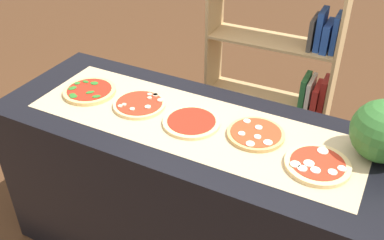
{
  "coord_description": "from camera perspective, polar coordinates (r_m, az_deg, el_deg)",
  "views": [
    {
      "loc": [
        0.81,
        -1.55,
        2.14
      ],
      "look_at": [
        0.0,
        0.0,
        0.95
      ],
      "focal_mm": 41.26,
      "sensor_mm": 36.0,
      "label": 1
    }
  ],
  "objects": [
    {
      "name": "counter",
      "position": [
        2.42,
        -0.0,
        -9.57
      ],
      "size": [
        2.0,
        0.75,
        0.93
      ],
      "primitive_type": "cube",
      "color": "black",
      "rests_on": "ground_plane"
    },
    {
      "name": "parchment_paper",
      "position": [
        2.12,
        -0.0,
        -0.42
      ],
      "size": [
        1.64,
        0.5,
        0.0
      ],
      "primitive_type": "cube",
      "color": "tan",
      "rests_on": "counter"
    },
    {
      "name": "pizza_spinach_0",
      "position": [
        2.42,
        -13.18,
        3.62
      ],
      "size": [
        0.28,
        0.28,
        0.03
      ],
      "color": "#DBB26B",
      "rests_on": "parchment_paper"
    },
    {
      "name": "pizza_mushroom_1",
      "position": [
        2.26,
        -6.79,
        2.03
      ],
      "size": [
        0.27,
        0.27,
        0.03
      ],
      "color": "#E5C17F",
      "rests_on": "parchment_paper"
    },
    {
      "name": "pizza_plain_2",
      "position": [
        2.11,
        -0.07,
        -0.27
      ],
      "size": [
        0.28,
        0.28,
        0.02
      ],
      "color": "#E5C17F",
      "rests_on": "parchment_paper"
    },
    {
      "name": "pizza_mozzarella_3",
      "position": [
        2.05,
        8.24,
        -1.8
      ],
      "size": [
        0.27,
        0.27,
        0.03
      ],
      "color": "tan",
      "rests_on": "parchment_paper"
    },
    {
      "name": "pizza_mozzarella_4",
      "position": [
        1.93,
        15.9,
        -5.58
      ],
      "size": [
        0.28,
        0.28,
        0.03
      ],
      "color": "#E5C17F",
      "rests_on": "parchment_paper"
    },
    {
      "name": "watermelon",
      "position": [
        2.0,
        23.48,
        -1.33
      ],
      "size": [
        0.27,
        0.27,
        0.27
      ],
      "primitive_type": "sphere",
      "color": "#2D6628",
      "rests_on": "counter"
    },
    {
      "name": "bookshelf",
      "position": [
        3.17,
        11.92,
        5.35
      ],
      "size": [
        0.9,
        0.31,
        1.37
      ],
      "color": "tan",
      "rests_on": "ground_plane"
    }
  ]
}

